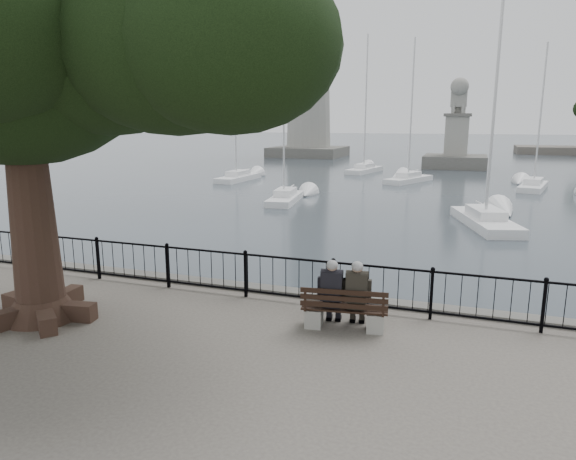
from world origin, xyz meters
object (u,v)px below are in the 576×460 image
at_px(lion_monument, 456,145).
at_px(tree, 52,35).
at_px(bench, 344,314).
at_px(lighthouse, 309,64).
at_px(person_right, 357,297).
at_px(person_left, 332,295).

bearing_deg(lion_monument, tree, -96.37).
bearing_deg(bench, lion_monument, 89.41).
distance_m(lighthouse, lion_monument, 25.44).
bearing_deg(person_right, tree, -164.54).
bearing_deg(lighthouse, lion_monument, -31.12).
height_order(bench, tree, tree).
bearing_deg(bench, person_left, 166.81).
relative_size(person_right, tree, 0.14).
height_order(person_left, person_right, same).
distance_m(person_left, tree, 6.89).
distance_m(bench, lion_monument, 48.50).
xyz_separation_m(bench, person_right, (0.21, 0.12, 0.32)).
bearing_deg(bench, person_right, 30.67).
distance_m(person_left, lighthouse, 64.40).
height_order(person_right, tree, tree).
bearing_deg(tree, person_left, 16.17).
bearing_deg(person_left, person_right, 7.79).
xyz_separation_m(person_right, lion_monument, (0.29, 48.37, 0.73)).
distance_m(bench, person_left, 0.42).
bearing_deg(person_left, bench, -13.19).
xyz_separation_m(person_left, tree, (-4.81, -1.39, 4.73)).
distance_m(person_right, lighthouse, 64.48).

